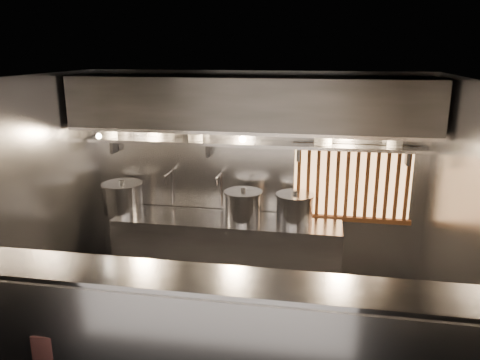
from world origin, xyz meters
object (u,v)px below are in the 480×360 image
(heat_lamp, at_px, (97,131))
(stock_pot_right, at_px, (295,208))
(pendant_bulb, at_px, (243,139))
(stock_pot_left, at_px, (123,198))
(stock_pot_mid, at_px, (243,206))

(heat_lamp, distance_m, stock_pot_right, 2.68)
(pendant_bulb, bearing_deg, stock_pot_left, -178.04)
(stock_pot_right, bearing_deg, heat_lamp, -173.06)
(pendant_bulb, relative_size, stock_pot_left, 0.30)
(heat_lamp, height_order, stock_pot_mid, heat_lamp)
(heat_lamp, xyz_separation_m, stock_pot_right, (2.48, 0.30, -0.97))
(stock_pot_left, bearing_deg, stock_pot_right, 0.23)
(pendant_bulb, relative_size, stock_pot_right, 0.29)
(pendant_bulb, xyz_separation_m, stock_pot_right, (0.68, -0.05, -0.87))
(stock_pot_mid, bearing_deg, heat_lamp, -171.93)
(heat_lamp, bearing_deg, pendant_bulb, 11.00)
(stock_pot_left, bearing_deg, heat_lamp, -116.78)
(heat_lamp, xyz_separation_m, stock_pot_left, (0.15, 0.29, -0.96))
(pendant_bulb, height_order, stock_pot_left, pendant_bulb)
(heat_lamp, height_order, stock_pot_right, heat_lamp)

